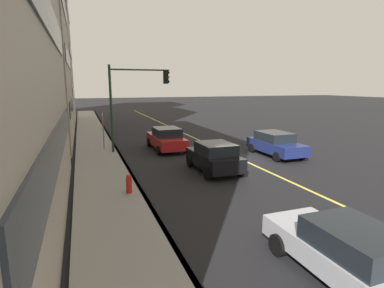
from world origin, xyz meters
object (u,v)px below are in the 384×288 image
object	(u,v)px
car_navy	(275,144)
car_red	(166,139)
car_black	(214,157)
traffic_light_mast	(134,93)
street_sign_post	(103,128)
car_silver	(351,254)
fire_hydrant	(129,185)

from	to	relation	value
car_navy	car_red	distance (m)	7.51
car_black	car_red	bearing A→B (deg)	8.15
car_navy	car_red	world-z (taller)	car_red
car_black	car_red	xyz separation A→B (m)	(6.34, 0.91, -0.01)
traffic_light_mast	street_sign_post	distance (m)	3.35
car_navy	traffic_light_mast	size ratio (longest dim) A/B	0.74
car_red	car_black	bearing A→B (deg)	-171.85
car_silver	street_sign_post	xyz separation A→B (m)	(17.05, 4.25, 0.89)
car_navy	fire_hydrant	size ratio (longest dim) A/B	4.60
traffic_light_mast	car_navy	bearing A→B (deg)	-115.87
traffic_light_mast	street_sign_post	bearing A→B (deg)	59.00
car_black	traffic_light_mast	bearing A→B (deg)	26.65
fire_hydrant	car_silver	bearing A→B (deg)	-152.12
car_black	street_sign_post	distance (m)	9.04
car_black	car_silver	bearing A→B (deg)	174.80
car_silver	car_red	distance (m)	15.99
car_black	car_navy	bearing A→B (deg)	-68.22
car_red	traffic_light_mast	xyz separation A→B (m)	(-0.15, 2.20, 3.19)
car_black	traffic_light_mast	size ratio (longest dim) A/B	0.67
car_silver	car_navy	distance (m)	13.29
car_silver	car_red	size ratio (longest dim) A/B	0.96
car_navy	fire_hydrant	world-z (taller)	car_navy
traffic_light_mast	fire_hydrant	distance (m)	9.26
car_black	fire_hydrant	distance (m)	5.31
car_red	street_sign_post	xyz separation A→B (m)	(1.06, 4.22, 0.82)
car_navy	car_red	size ratio (longest dim) A/B	0.91
traffic_light_mast	fire_hydrant	size ratio (longest dim) A/B	6.20
car_black	fire_hydrant	size ratio (longest dim) A/B	4.13
car_navy	traffic_light_mast	xyz separation A→B (m)	(4.07, 8.40, 3.20)
car_silver	car_red	world-z (taller)	car_red
car_silver	fire_hydrant	bearing A→B (deg)	27.88
car_red	street_sign_post	world-z (taller)	street_sign_post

